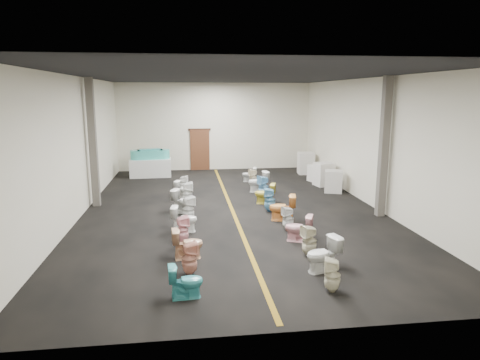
% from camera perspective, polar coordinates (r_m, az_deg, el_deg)
% --- Properties ---
extents(floor, '(16.00, 16.00, 0.00)m').
position_cam_1_polar(floor, '(15.00, -1.14, -3.80)').
color(floor, black).
rests_on(floor, ground).
extents(ceiling, '(16.00, 16.00, 0.00)m').
position_cam_1_polar(ceiling, '(14.48, -1.22, 13.64)').
color(ceiling, black).
rests_on(ceiling, ground).
extents(wall_back, '(10.00, 0.00, 10.00)m').
position_cam_1_polar(wall_back, '(22.50, -3.38, 7.10)').
color(wall_back, beige).
rests_on(wall_back, ground).
extents(wall_front, '(10.00, 0.00, 10.00)m').
position_cam_1_polar(wall_front, '(6.78, 6.09, -3.05)').
color(wall_front, beige).
rests_on(wall_front, ground).
extents(wall_left, '(0.00, 16.00, 16.00)m').
position_cam_1_polar(wall_left, '(14.89, -20.73, 4.18)').
color(wall_left, beige).
rests_on(wall_left, ground).
extents(wall_right, '(0.00, 16.00, 16.00)m').
position_cam_1_polar(wall_right, '(15.90, 17.11, 4.82)').
color(wall_right, beige).
rests_on(wall_right, ground).
extents(aisle_stripe, '(0.12, 15.60, 0.01)m').
position_cam_1_polar(aisle_stripe, '(15.00, -1.14, -3.79)').
color(aisle_stripe, '#846113').
rests_on(aisle_stripe, floor).
extents(back_door, '(1.00, 0.10, 2.10)m').
position_cam_1_polar(back_door, '(22.53, -5.37, 4.01)').
color(back_door, '#562D19').
rests_on(back_door, floor).
extents(door_frame, '(1.15, 0.08, 0.10)m').
position_cam_1_polar(door_frame, '(22.42, -5.42, 6.72)').
color(door_frame, '#331C11').
rests_on(door_frame, back_door).
extents(column_left, '(0.25, 0.25, 4.50)m').
position_cam_1_polar(column_left, '(15.81, -19.03, 4.67)').
color(column_left, '#59544C').
rests_on(column_left, floor).
extents(column_right, '(0.25, 0.25, 4.50)m').
position_cam_1_polar(column_right, '(14.44, 18.64, 4.11)').
color(column_right, '#59544C').
rests_on(column_right, floor).
extents(display_table, '(1.96, 1.03, 0.86)m').
position_cam_1_polar(display_table, '(21.11, -11.82, 1.61)').
color(display_table, silver).
rests_on(display_table, floor).
extents(bathtub, '(1.85, 0.80, 0.55)m').
position_cam_1_polar(bathtub, '(21.01, -11.89, 3.33)').
color(bathtub, '#3EB3A8').
rests_on(bathtub, display_table).
extents(appliance_crate_a, '(0.88, 0.88, 0.89)m').
position_cam_1_polar(appliance_crate_a, '(17.79, 12.36, -0.17)').
color(appliance_crate_a, beige).
rests_on(appliance_crate_a, floor).
extents(appliance_crate_b, '(0.85, 0.85, 1.00)m').
position_cam_1_polar(appliance_crate_b, '(18.95, 11.10, 0.75)').
color(appliance_crate_b, silver).
rests_on(appliance_crate_b, floor).
extents(appliance_crate_c, '(0.86, 0.86, 0.75)m').
position_cam_1_polar(appliance_crate_c, '(19.84, 10.26, 0.90)').
color(appliance_crate_c, silver).
rests_on(appliance_crate_c, floor).
extents(appliance_crate_d, '(0.81, 0.81, 1.07)m').
position_cam_1_polar(appliance_crate_d, '(21.60, 8.77, 2.22)').
color(appliance_crate_d, silver).
rests_on(appliance_crate_d, floor).
extents(toilet_left_0, '(0.70, 0.43, 0.68)m').
position_cam_1_polar(toilet_left_0, '(8.64, -7.24, -13.27)').
color(toilet_left_0, teal).
rests_on(toilet_left_0, floor).
extents(toilet_left_1, '(0.41, 0.41, 0.75)m').
position_cam_1_polar(toilet_left_1, '(9.63, -6.77, -10.36)').
color(toilet_left_1, tan).
rests_on(toilet_left_1, floor).
extents(toilet_left_2, '(0.78, 0.49, 0.75)m').
position_cam_1_polar(toilet_left_2, '(10.53, -7.01, -8.43)').
color(toilet_left_2, tan).
rests_on(toilet_left_2, floor).
extents(toilet_left_3, '(0.43, 0.42, 0.77)m').
position_cam_1_polar(toilet_left_3, '(11.55, -7.73, -6.61)').
color(toilet_left_3, '#EAA3AA').
rests_on(toilet_left_3, floor).
extents(toilet_left_4, '(0.79, 0.53, 0.76)m').
position_cam_1_polar(toilet_left_4, '(12.54, -7.44, -5.17)').
color(toilet_left_4, white).
rests_on(toilet_left_4, floor).
extents(toilet_left_5, '(0.48, 0.48, 0.82)m').
position_cam_1_polar(toilet_left_5, '(13.46, -6.91, -3.87)').
color(toilet_left_5, white).
rests_on(toilet_left_5, floor).
extents(toilet_left_6, '(0.90, 0.72, 0.80)m').
position_cam_1_polar(toilet_left_6, '(14.46, -7.53, -2.83)').
color(toilet_left_6, silver).
rests_on(toilet_left_6, floor).
extents(toilet_left_7, '(0.42, 0.41, 0.86)m').
position_cam_1_polar(toilet_left_7, '(15.41, -7.05, -1.82)').
color(toilet_left_7, white).
rests_on(toilet_left_7, floor).
extents(toilet_left_8, '(0.75, 0.58, 0.67)m').
position_cam_1_polar(toilet_left_8, '(16.54, -7.53, -1.26)').
color(toilet_left_8, white).
rests_on(toilet_left_8, floor).
extents(toilet_left_9, '(0.40, 0.39, 0.70)m').
position_cam_1_polar(toilet_left_9, '(17.42, -7.55, -0.56)').
color(toilet_left_9, white).
rests_on(toilet_left_9, floor).
extents(toilet_right_0, '(0.41, 0.41, 0.72)m').
position_cam_1_polar(toilet_right_0, '(8.99, 12.22, -12.31)').
color(toilet_right_0, beige).
rests_on(toilet_right_0, floor).
extents(toilet_right_1, '(0.88, 0.65, 0.81)m').
position_cam_1_polar(toilet_right_1, '(9.90, 11.02, -9.72)').
color(toilet_right_1, silver).
rests_on(toilet_right_1, floor).
extents(toilet_right_2, '(0.44, 0.43, 0.79)m').
position_cam_1_polar(toilet_right_2, '(10.73, 9.23, -8.01)').
color(toilet_right_2, beige).
rests_on(toilet_right_2, floor).
extents(toilet_right_3, '(0.84, 0.67, 0.75)m').
position_cam_1_polar(toilet_right_3, '(11.73, 7.82, -6.36)').
color(toilet_right_3, '#EBA4AC').
rests_on(toilet_right_3, floor).
extents(toilet_right_4, '(0.38, 0.38, 0.72)m').
position_cam_1_polar(toilet_right_4, '(12.61, 6.42, -5.14)').
color(toilet_right_4, silver).
rests_on(toilet_right_4, floor).
extents(toilet_right_5, '(0.90, 0.62, 0.84)m').
position_cam_1_polar(toilet_right_5, '(13.55, 5.67, -3.69)').
color(toilet_right_5, '#ED9443').
rests_on(toilet_right_5, floor).
extents(toilet_right_6, '(0.45, 0.45, 0.83)m').
position_cam_1_polar(toilet_right_6, '(14.50, 4.00, -2.67)').
color(toilet_right_6, '#67A6CA').
rests_on(toilet_right_6, floor).
extents(toilet_right_7, '(0.84, 0.64, 0.76)m').
position_cam_1_polar(toilet_right_7, '(15.55, 3.34, -1.82)').
color(toilet_right_7, gold).
rests_on(toilet_right_7, floor).
extents(toilet_right_8, '(0.50, 0.50, 0.86)m').
position_cam_1_polar(toilet_right_8, '(16.48, 3.14, -0.89)').
color(toilet_right_8, '#78B9E7').
rests_on(toilet_right_8, floor).
extents(toilet_right_9, '(0.89, 0.59, 0.84)m').
position_cam_1_polar(toilet_right_9, '(17.47, 2.45, -0.21)').
color(toilet_right_9, white).
rests_on(toilet_right_9, floor).
extents(toilet_right_10, '(0.41, 0.41, 0.78)m').
position_cam_1_polar(toilet_right_10, '(18.39, 1.77, 0.29)').
color(toilet_right_10, '#F3E6C3').
rests_on(toilet_right_10, floor).
extents(toilet_right_11, '(0.71, 0.49, 0.66)m').
position_cam_1_polar(toilet_right_11, '(19.47, 1.26, 0.75)').
color(toilet_right_11, silver).
rests_on(toilet_right_11, floor).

